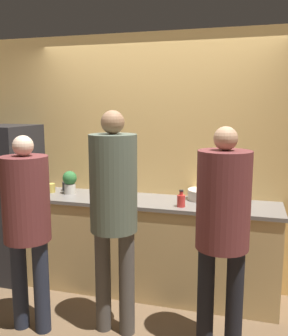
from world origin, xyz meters
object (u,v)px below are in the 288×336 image
(person_right, at_px, (223,218))
(potted_plant, at_px, (70,181))
(cup_yellow, at_px, (51,188))
(utensil_crock, at_px, (98,187))
(person_center, at_px, (114,201))
(refrigerator, at_px, (3,201))
(person_left, at_px, (27,215))
(cup_black, at_px, (66,186))
(bottle_red, at_px, (181,200))
(fruit_bowl, at_px, (205,194))

(person_right, bearing_deg, potted_plant, 154.53)
(person_right, height_order, cup_yellow, person_right)
(utensil_crock, bearing_deg, person_center, -59.61)
(refrigerator, xyz_separation_m, person_right, (2.42, -0.71, 0.23))
(person_left, bearing_deg, cup_black, 100.73)
(bottle_red, height_order, potted_plant, potted_plant)
(potted_plant, bearing_deg, utensil_crock, 20.43)
(person_right, xyz_separation_m, cup_yellow, (-1.86, 0.78, -0.06))
(person_left, height_order, utensil_crock, person_left)
(person_right, distance_m, potted_plant, 1.82)
(person_left, xyz_separation_m, bottle_red, (1.13, 0.75, 0.02))
(person_right, xyz_separation_m, utensil_crock, (-1.37, 0.88, -0.04))
(person_center, distance_m, person_right, 0.86)
(cup_yellow, bearing_deg, bottle_red, -7.36)
(refrigerator, bearing_deg, fruit_bowl, 5.56)
(refrigerator, bearing_deg, person_right, -16.35)
(refrigerator, height_order, person_right, person_right)
(bottle_red, bearing_deg, fruit_bowl, 61.69)
(utensil_crock, bearing_deg, potted_plant, -159.57)
(fruit_bowl, relative_size, potted_plant, 1.39)
(refrigerator, xyz_separation_m, potted_plant, (0.78, 0.07, 0.26))
(person_center, xyz_separation_m, cup_black, (-0.89, 0.89, -0.12))
(refrigerator, xyz_separation_m, cup_yellow, (0.55, 0.07, 0.17))
(person_center, distance_m, cup_black, 1.26)
(cup_black, distance_m, potted_plant, 0.18)
(fruit_bowl, distance_m, cup_black, 1.50)
(cup_yellow, bearing_deg, refrigerator, -172.73)
(person_left, height_order, cup_black, person_left)
(cup_black, bearing_deg, person_left, -79.27)
(refrigerator, xyz_separation_m, cup_black, (0.67, 0.19, 0.17))
(cup_yellow, bearing_deg, person_right, -22.72)
(person_center, bearing_deg, person_right, -0.50)
(person_left, height_order, person_center, person_center)
(potted_plant, bearing_deg, refrigerator, -174.78)
(utensil_crock, distance_m, potted_plant, 0.30)
(fruit_bowl, height_order, bottle_red, bottle_red)
(person_right, bearing_deg, cup_yellow, 157.28)
(cup_black, bearing_deg, cup_yellow, -134.78)
(refrigerator, bearing_deg, cup_black, 15.75)
(person_center, relative_size, cup_yellow, 19.50)
(utensil_crock, bearing_deg, cup_black, 177.28)
(utensil_crock, relative_size, potted_plant, 1.21)
(refrigerator, distance_m, cup_yellow, 0.58)
(person_right, bearing_deg, utensil_crock, 147.22)
(potted_plant, bearing_deg, fruit_bowl, 5.75)
(person_center, bearing_deg, potted_plant, 135.36)
(cup_yellow, height_order, cup_black, cup_black)
(person_left, distance_m, potted_plant, 0.95)
(person_left, xyz_separation_m, person_center, (0.69, 0.17, 0.12))
(person_center, relative_size, fruit_bowl, 5.49)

